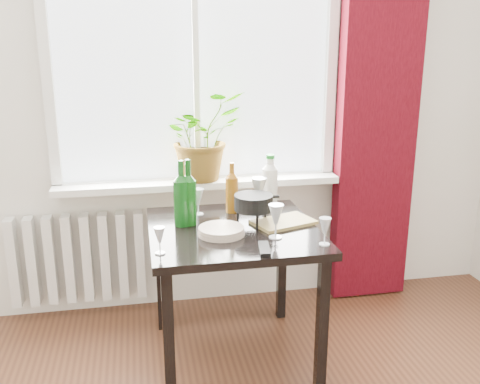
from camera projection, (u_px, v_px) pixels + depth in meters
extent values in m
cube|color=white|center=(195.00, 51.00, 3.10)|extent=(1.72, 0.08, 1.62)
cube|color=white|center=(199.00, 183.00, 3.25)|extent=(1.72, 0.20, 0.04)
cube|color=#37050C|center=(378.00, 102.00, 3.30)|extent=(0.50, 0.12, 2.56)
cube|color=silver|center=(78.00, 258.00, 3.26)|extent=(0.80, 0.10, 0.55)
cube|color=black|center=(233.00, 232.00, 2.73)|extent=(0.85, 0.85, 0.04)
cube|color=black|center=(169.00, 341.00, 2.42)|extent=(0.05, 0.05, 0.70)
cube|color=black|center=(161.00, 274.00, 3.11)|extent=(0.05, 0.05, 0.70)
cube|color=black|center=(322.00, 325.00, 2.56)|extent=(0.05, 0.05, 0.70)
cube|color=black|center=(282.00, 264.00, 3.25)|extent=(0.05, 0.05, 0.70)
imported|color=#34731E|center=(202.00, 136.00, 3.19)|extent=(0.62, 0.59, 0.53)
cylinder|color=beige|center=(221.00, 231.00, 2.63)|extent=(0.28, 0.28, 0.04)
cube|color=black|center=(264.00, 249.00, 2.43)|extent=(0.07, 0.16, 0.02)
cube|color=#9B8446|center=(283.00, 222.00, 2.79)|extent=(0.36, 0.29, 0.02)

